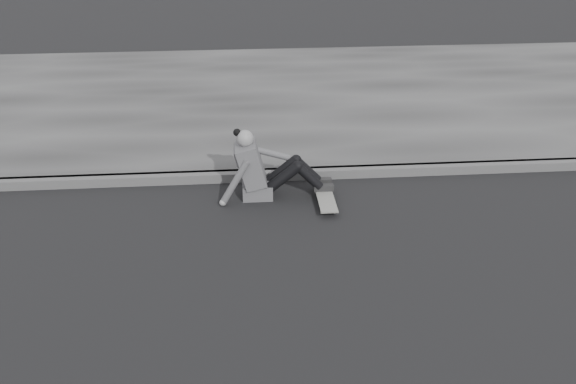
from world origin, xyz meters
TOP-DOWN VIEW (x-y plane):
  - ground at (0.00, 0.00)m, footprint 80.00×80.00m
  - curb at (0.00, 2.58)m, footprint 24.00×0.16m
  - sidewalk at (0.00, 5.60)m, footprint 24.00×6.00m
  - skateboard at (-1.09, 1.88)m, footprint 0.20×0.78m
  - seated_woman at (-1.82, 2.12)m, footprint 1.38×0.46m

SIDE VIEW (x-z plane):
  - ground at x=0.00m, z-range 0.00..0.00m
  - curb at x=0.00m, z-range 0.00..0.12m
  - sidewalk at x=0.00m, z-range 0.00..0.12m
  - skateboard at x=-1.09m, z-range 0.03..0.12m
  - seated_woman at x=-1.82m, z-range -0.08..0.80m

